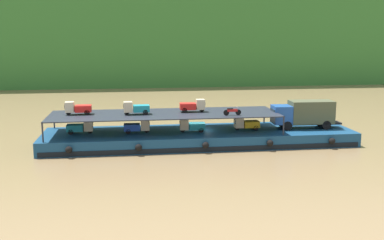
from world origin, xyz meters
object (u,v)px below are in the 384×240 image
object	(u,v)px
mini_truck_lower_fore	(246,124)
mini_truck_upper_stern	(78,108)
cargo_barge	(199,137)
mini_truck_upper_fore	(193,106)
mini_truck_lower_mid	(192,126)
mini_truck_upper_mid	(136,108)
covered_lorry	(304,113)
motorcycle_upper_port	(232,111)
mini_truck_lower_stern	(80,127)
mini_truck_lower_aft	(137,126)

from	to	relation	value
mini_truck_lower_fore	mini_truck_upper_stern	bearing A→B (deg)	177.40
cargo_barge	mini_truck_upper_fore	world-z (taller)	mini_truck_upper_fore
mini_truck_lower_mid	mini_truck_upper_mid	xyz separation A→B (m)	(-5.94, 0.33, 2.00)
mini_truck_lower_fore	mini_truck_lower_mid	bearing A→B (deg)	-177.31
covered_lorry	mini_truck_upper_mid	xyz separation A→B (m)	(-18.72, 0.02, 1.00)
mini_truck_upper_stern	motorcycle_upper_port	distance (m)	16.35
mini_truck_lower_mid	mini_truck_lower_fore	distance (m)	6.10
mini_truck_upper_mid	motorcycle_upper_port	distance (m)	10.19
mini_truck_upper_fore	motorcycle_upper_port	size ratio (longest dim) A/B	1.45
covered_lorry	motorcycle_upper_port	world-z (taller)	covered_lorry
covered_lorry	mini_truck_lower_mid	size ratio (longest dim) A/B	2.83
mini_truck_lower_stern	mini_truck_upper_mid	distance (m)	6.25
mini_truck_upper_mid	mini_truck_upper_fore	world-z (taller)	same
mini_truck_lower_stern	mini_truck_lower_mid	bearing A→B (deg)	-3.97
mini_truck_lower_aft	mini_truck_upper_mid	bearing A→B (deg)	168.78
covered_lorry	mini_truck_lower_aft	world-z (taller)	covered_lorry
covered_lorry	mini_truck_lower_fore	world-z (taller)	covered_lorry
mini_truck_upper_stern	mini_truck_upper_fore	distance (m)	12.33
covered_lorry	motorcycle_upper_port	size ratio (longest dim) A/B	4.16
covered_lorry	mini_truck_upper_mid	bearing A→B (deg)	179.93
mini_truck_lower_fore	mini_truck_upper_fore	world-z (taller)	mini_truck_upper_fore
mini_truck_lower_fore	motorcycle_upper_port	world-z (taller)	motorcycle_upper_port
mini_truck_lower_stern	mini_truck_upper_mid	xyz separation A→B (m)	(5.90, -0.49, 2.00)
mini_truck_upper_mid	mini_truck_upper_fore	bearing A→B (deg)	7.24
mini_truck_lower_stern	mini_truck_lower_mid	world-z (taller)	same
covered_lorry	mini_truck_lower_aft	xyz separation A→B (m)	(-18.63, 0.00, -1.00)
mini_truck_upper_fore	mini_truck_lower_aft	bearing A→B (deg)	-172.48
covered_lorry	mini_truck_lower_stern	size ratio (longest dim) A/B	2.88
mini_truck_lower_stern	motorcycle_upper_port	bearing A→B (deg)	-8.58
covered_lorry	mini_truck_lower_aft	size ratio (longest dim) A/B	2.87
cargo_barge	mini_truck_upper_fore	distance (m)	3.55
mini_truck_lower_aft	mini_truck_upper_stern	bearing A→B (deg)	172.67
covered_lorry	mini_truck_lower_mid	world-z (taller)	covered_lorry
mini_truck_lower_aft	mini_truck_lower_mid	world-z (taller)	same
mini_truck_lower_mid	mini_truck_upper_fore	world-z (taller)	mini_truck_upper_fore
mini_truck_upper_stern	mini_truck_upper_fore	xyz separation A→B (m)	(12.33, 0.01, 0.00)
mini_truck_lower_fore	motorcycle_upper_port	xyz separation A→B (m)	(-2.03, -1.87, 1.74)
mini_truck_lower_mid	motorcycle_upper_port	size ratio (longest dim) A/B	1.47
covered_lorry	cargo_barge	bearing A→B (deg)	178.95
covered_lorry	mini_truck_upper_mid	world-z (taller)	mini_truck_upper_mid
mini_truck_lower_mid	mini_truck_upper_fore	xyz separation A→B (m)	(0.27, 1.12, 2.00)
mini_truck_upper_stern	covered_lorry	bearing A→B (deg)	-1.85
covered_lorry	mini_truck_lower_stern	world-z (taller)	covered_lorry
mini_truck_lower_aft	motorcycle_upper_port	bearing A→B (deg)	-10.80
mini_truck_lower_mid	mini_truck_lower_fore	xyz separation A→B (m)	(6.10, 0.29, 0.00)
mini_truck_lower_mid	mini_truck_upper_stern	world-z (taller)	mini_truck_upper_stern
mini_truck_upper_fore	mini_truck_upper_mid	bearing A→B (deg)	-172.76
cargo_barge	mini_truck_lower_mid	size ratio (longest dim) A/B	12.06
mini_truck_lower_aft	mini_truck_lower_fore	xyz separation A→B (m)	(11.95, -0.03, 0.00)
covered_lorry	mini_truck_upper_fore	world-z (taller)	mini_truck_upper_fore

